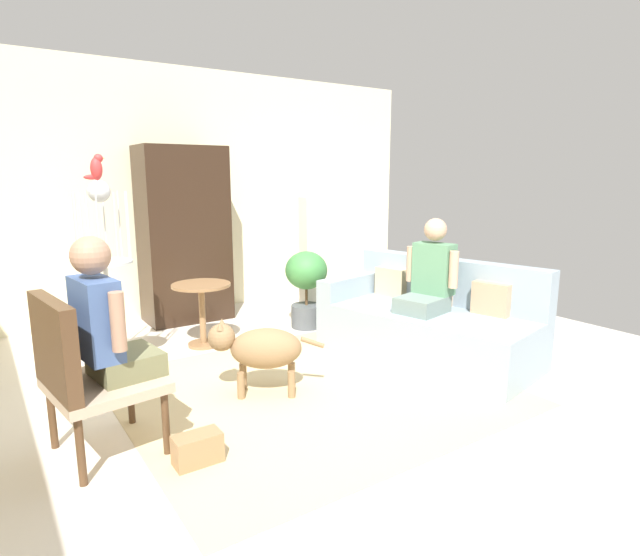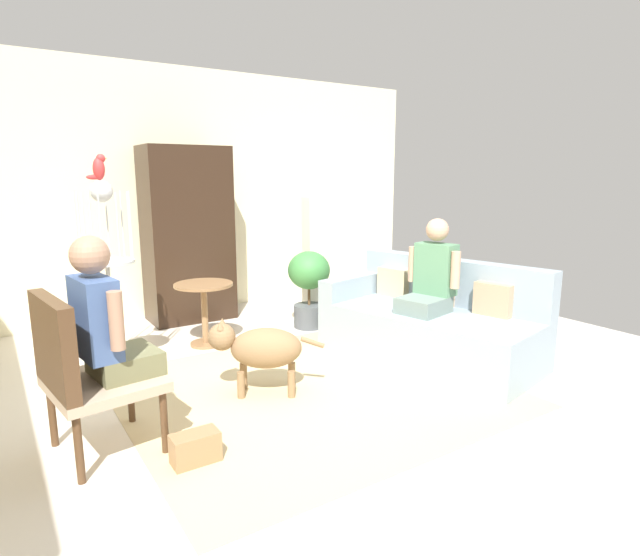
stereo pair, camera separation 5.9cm
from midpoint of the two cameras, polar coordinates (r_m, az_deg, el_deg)
ground_plane at (r=4.04m, az=-1.87°, el=-12.46°), size 7.31×7.31×0.00m
back_wall at (r=6.36m, az=-15.72°, el=8.97°), size 6.69×0.12×2.84m
area_rug at (r=4.08m, az=-0.60°, el=-12.16°), size 2.70×2.48×0.01m
couch at (r=4.81m, az=12.32°, el=-4.90°), size 1.30×2.04×0.87m
armchair at (r=3.27m, az=-24.46°, el=-8.84°), size 0.66×0.70×0.98m
person_on_couch at (r=4.65m, az=12.54°, el=0.26°), size 0.54×0.50×0.81m
person_on_armchair at (r=3.25m, az=-22.19°, el=-4.42°), size 0.47×0.53×0.85m
round_end_table at (r=5.09m, az=-12.30°, el=-2.66°), size 0.55×0.55×0.61m
dog at (r=3.93m, az=-6.18°, el=-7.63°), size 0.77×0.54×0.58m
bird_cage_stand at (r=4.55m, az=-21.96°, el=0.85°), size 0.43×0.43×1.59m
parrot at (r=4.49m, az=-22.80°, el=11.13°), size 0.17×0.10×0.20m
potted_plant at (r=5.56m, az=-0.91°, el=-0.41°), size 0.45×0.45×0.83m
column_lamp at (r=5.82m, az=-0.52°, el=1.99°), size 0.20×0.20×1.39m
armoire_cabinet at (r=6.01m, az=-14.09°, el=4.64°), size 0.92×0.56×1.94m
handbag at (r=3.20m, az=-13.01°, el=-17.76°), size 0.27×0.15×0.18m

